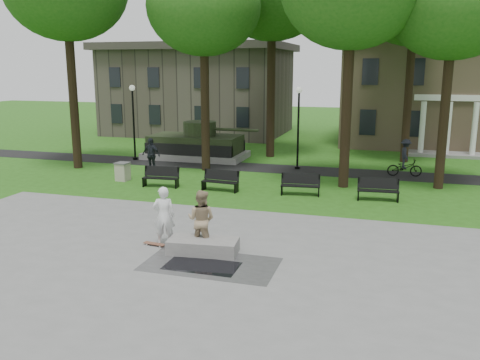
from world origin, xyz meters
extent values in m
plane|color=#235213|center=(0.00, 0.00, 0.00)|extent=(120.00, 120.00, 0.00)
cube|color=gray|center=(0.00, -5.00, 0.01)|extent=(22.00, 16.00, 0.02)
cube|color=black|center=(0.00, 12.00, 0.01)|extent=(44.00, 2.60, 0.01)
cube|color=#9E8460|center=(10.00, 26.00, 4.00)|extent=(16.00, 11.00, 8.00)
cube|color=#38332D|center=(10.00, 26.00, 8.30)|extent=(17.00, 12.00, 0.60)
cube|color=silver|center=(10.00, 20.50, 3.80)|extent=(6.00, 0.30, 0.40)
cube|color=#4C443D|center=(-11.00, 26.50, 3.60)|extent=(15.00, 10.00, 7.20)
cylinder|color=black|center=(-12.00, 9.00, 4.48)|extent=(0.52, 0.52, 8.96)
cylinder|color=black|center=(-4.50, 10.50, 4.00)|extent=(0.48, 0.48, 8.00)
ellipsoid|color=#1B5313|center=(-4.50, 10.50, 9.00)|extent=(6.20, 6.20, 5.27)
cylinder|color=black|center=(3.50, 8.50, 4.16)|extent=(0.50, 0.50, 8.32)
cylinder|color=black|center=(8.00, 9.50, 3.84)|extent=(0.46, 0.46, 7.68)
ellipsoid|color=#1B5313|center=(8.00, 9.50, 8.64)|extent=(6.00, 6.00, 5.10)
cylinder|color=black|center=(-2.00, 16.00, 4.64)|extent=(0.54, 0.54, 9.28)
cylinder|color=black|center=(6.50, 16.50, 4.32)|extent=(0.50, 0.50, 8.64)
cylinder|color=black|center=(-10.00, 12.30, 2.20)|extent=(0.12, 0.12, 4.40)
sphere|color=silver|center=(-10.00, 12.30, 4.55)|extent=(0.36, 0.36, 0.36)
cylinder|color=black|center=(-10.00, 12.30, 0.08)|extent=(0.32, 0.32, 0.16)
cylinder|color=black|center=(0.50, 12.30, 2.20)|extent=(0.12, 0.12, 4.40)
sphere|color=silver|center=(0.50, 12.30, 4.55)|extent=(0.36, 0.36, 0.36)
cylinder|color=black|center=(0.50, 12.30, 0.08)|extent=(0.32, 0.32, 0.16)
cube|color=gray|center=(-6.50, 14.00, 0.20)|extent=(6.50, 3.40, 0.40)
cube|color=#28331A|center=(-6.50, 14.00, 0.95)|extent=(5.80, 2.80, 1.10)
cube|color=black|center=(-6.50, 12.65, 0.75)|extent=(5.80, 0.35, 0.70)
cube|color=black|center=(-6.50, 15.35, 0.75)|extent=(5.80, 0.35, 0.70)
cylinder|color=#28331A|center=(-6.20, 14.00, 1.95)|extent=(2.10, 2.10, 0.90)
cylinder|color=#28331A|center=(-3.90, 14.00, 1.95)|extent=(3.20, 0.18, 0.18)
cube|color=black|center=(0.45, -3.21, 0.02)|extent=(2.20, 1.20, 0.00)
cube|color=gray|center=(0.10, -2.17, 0.24)|extent=(2.30, 1.23, 0.45)
cube|color=brown|center=(-1.69, -2.01, 0.06)|extent=(0.80, 0.30, 0.07)
imported|color=white|center=(-1.41, -1.81, 1.01)|extent=(0.85, 0.71, 1.99)
imported|color=#9D8666|center=(-0.09, -1.80, 1.00)|extent=(1.00, 0.80, 1.96)
imported|color=black|center=(-7.26, 9.07, 0.97)|extent=(1.20, 0.64, 1.95)
imported|color=black|center=(6.45, 11.98, 0.48)|extent=(1.88, 0.86, 0.95)
imported|color=#20202A|center=(6.45, 11.98, 1.24)|extent=(0.72, 1.09, 1.59)
cube|color=black|center=(-5.16, 5.84, 0.45)|extent=(1.83, 0.59, 0.05)
cube|color=black|center=(-5.16, 6.06, 0.75)|extent=(1.81, 0.30, 0.50)
cube|color=black|center=(-6.01, 5.84, 0.23)|extent=(0.10, 0.45, 0.45)
cube|color=black|center=(-4.31, 5.84, 0.23)|extent=(0.10, 0.45, 0.45)
cube|color=black|center=(-2.08, 5.88, 0.45)|extent=(1.83, 0.60, 0.05)
cube|color=black|center=(-2.08, 6.10, 0.75)|extent=(1.81, 0.31, 0.50)
cube|color=black|center=(-2.93, 5.88, 0.23)|extent=(0.10, 0.45, 0.45)
cube|color=black|center=(-1.23, 5.88, 0.23)|extent=(0.10, 0.45, 0.45)
cube|color=black|center=(1.76, 6.15, 0.45)|extent=(1.84, 0.65, 0.05)
cube|color=black|center=(1.76, 6.37, 0.75)|extent=(1.81, 0.35, 0.50)
cube|color=black|center=(0.91, 6.15, 0.23)|extent=(0.11, 0.45, 0.45)
cube|color=black|center=(2.61, 6.15, 0.23)|extent=(0.11, 0.45, 0.45)
cube|color=black|center=(5.23, 6.16, 0.45)|extent=(1.83, 0.59, 0.05)
cube|color=black|center=(5.23, 6.38, 0.75)|extent=(1.81, 0.29, 0.50)
cube|color=black|center=(4.38, 6.16, 0.23)|extent=(0.09, 0.45, 0.45)
cube|color=black|center=(6.08, 6.16, 0.23)|extent=(0.09, 0.45, 0.45)
cube|color=#B1AB91|center=(-7.70, 6.63, 0.45)|extent=(0.64, 0.64, 0.90)
cube|color=#4C4C4C|center=(-7.70, 6.63, 0.93)|extent=(0.71, 0.71, 0.06)
camera|label=1|loc=(5.59, -16.49, 5.80)|focal=38.00mm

